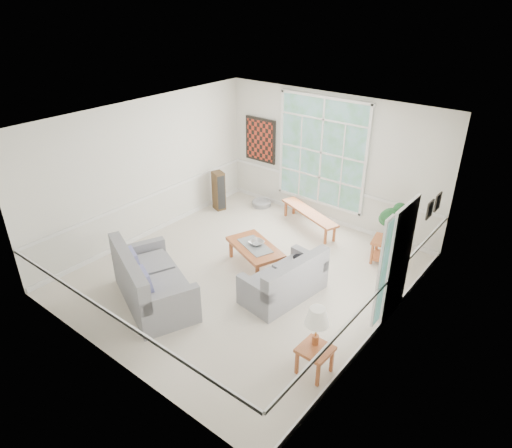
{
  "coord_description": "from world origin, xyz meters",
  "views": [
    {
      "loc": [
        4.77,
        -5.69,
        4.99
      ],
      "look_at": [
        0.1,
        0.2,
        1.05
      ],
      "focal_mm": 32.0,
      "sensor_mm": 36.0,
      "label": 1
    }
  ],
  "objects_px": {
    "side_table": "(314,360)",
    "coffee_table": "(255,256)",
    "loveseat_right": "(284,275)",
    "loveseat_front": "(153,276)",
    "end_table": "(384,251)"
  },
  "relations": [
    {
      "from": "coffee_table",
      "to": "end_table",
      "type": "bearing_deg",
      "value": 63.82
    },
    {
      "from": "loveseat_right",
      "to": "end_table",
      "type": "height_order",
      "value": "loveseat_right"
    },
    {
      "from": "coffee_table",
      "to": "side_table",
      "type": "bearing_deg",
      "value": -13.07
    },
    {
      "from": "coffee_table",
      "to": "end_table",
      "type": "relative_size",
      "value": 2.46
    },
    {
      "from": "loveseat_right",
      "to": "side_table",
      "type": "bearing_deg",
      "value": -32.96
    },
    {
      "from": "loveseat_right",
      "to": "loveseat_front",
      "type": "relative_size",
      "value": 0.81
    },
    {
      "from": "loveseat_front",
      "to": "end_table",
      "type": "xyz_separation_m",
      "value": [
        2.62,
        3.74,
        -0.26
      ]
    },
    {
      "from": "loveseat_right",
      "to": "loveseat_front",
      "type": "height_order",
      "value": "loveseat_front"
    },
    {
      "from": "loveseat_front",
      "to": "coffee_table",
      "type": "distance_m",
      "value": 2.11
    },
    {
      "from": "side_table",
      "to": "coffee_table",
      "type": "bearing_deg",
      "value": 145.28
    },
    {
      "from": "loveseat_right",
      "to": "loveseat_front",
      "type": "xyz_separation_m",
      "value": [
        -1.68,
        -1.55,
        0.1
      ]
    },
    {
      "from": "loveseat_front",
      "to": "coffee_table",
      "type": "xyz_separation_m",
      "value": [
        0.68,
        1.98,
        -0.29
      ]
    },
    {
      "from": "end_table",
      "to": "side_table",
      "type": "xyz_separation_m",
      "value": [
        0.5,
        -3.45,
        -0.02
      ]
    },
    {
      "from": "coffee_table",
      "to": "end_table",
      "type": "height_order",
      "value": "end_table"
    },
    {
      "from": "coffee_table",
      "to": "side_table",
      "type": "height_order",
      "value": "coffee_table"
    }
  ]
}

